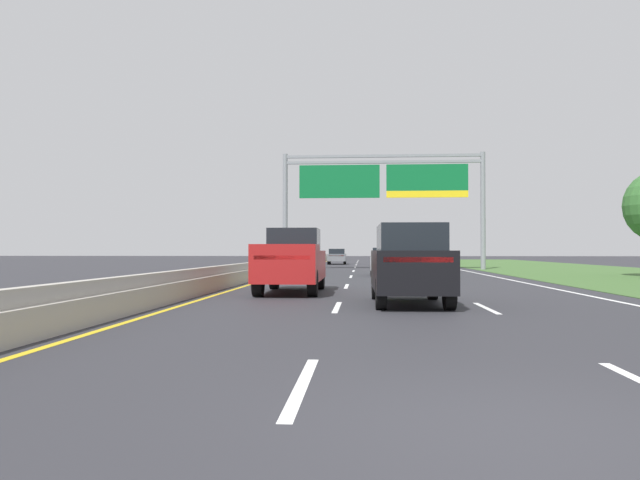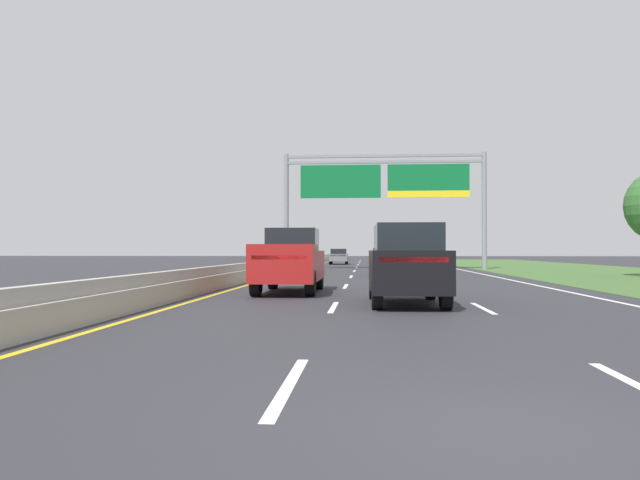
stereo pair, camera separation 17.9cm
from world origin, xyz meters
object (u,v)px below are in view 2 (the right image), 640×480
(car_navy_right_lane_sedan, at_px, (420,257))
(car_grey_left_lane_sedan, at_px, (339,256))
(car_black_centre_lane_suv, at_px, (406,263))
(overhead_sign_gantry, at_px, (384,186))
(pickup_truck_red, at_px, (290,261))
(car_silver_centre_lane_sedan, at_px, (387,261))

(car_navy_right_lane_sedan, distance_m, car_grey_left_lane_sedan, 10.15)
(car_navy_right_lane_sedan, bearing_deg, car_grey_left_lane_sedan, 49.90)
(car_navy_right_lane_sedan, height_order, car_black_centre_lane_suv, car_black_centre_lane_suv)
(overhead_sign_gantry, distance_m, pickup_truck_red, 26.10)
(car_silver_centre_lane_sedan, bearing_deg, car_grey_left_lane_sedan, 8.53)
(overhead_sign_gantry, bearing_deg, car_silver_centre_lane_sedan, -90.84)
(car_grey_left_lane_sedan, bearing_deg, car_silver_centre_lane_sedan, -172.52)
(car_navy_right_lane_sedan, xyz_separation_m, car_silver_centre_lane_sedan, (-3.62, -21.23, 0.00))
(car_black_centre_lane_suv, xyz_separation_m, car_silver_centre_lane_sedan, (0.10, 18.46, -0.28))
(pickup_truck_red, relative_size, car_grey_left_lane_sedan, 1.22)
(car_black_centre_lane_suv, height_order, car_silver_centre_lane_sedan, car_black_centre_lane_suv)
(car_silver_centre_lane_sedan, bearing_deg, pickup_truck_red, 165.57)
(car_navy_right_lane_sedan, bearing_deg, car_silver_centre_lane_sedan, 171.69)
(car_navy_right_lane_sedan, bearing_deg, overhead_sign_gantry, 162.43)
(car_navy_right_lane_sedan, relative_size, car_black_centre_lane_suv, 0.94)
(car_navy_right_lane_sedan, xyz_separation_m, car_black_centre_lane_suv, (-3.72, -39.69, 0.28))
(car_black_centre_lane_suv, distance_m, car_silver_centre_lane_sedan, 18.46)
(car_grey_left_lane_sedan, bearing_deg, pickup_truck_red, 179.69)
(car_navy_right_lane_sedan, bearing_deg, car_black_centre_lane_suv, 176.01)
(overhead_sign_gantry, xyz_separation_m, car_silver_centre_lane_sedan, (-0.16, -11.16, -5.39))
(overhead_sign_gantry, bearing_deg, car_navy_right_lane_sedan, 71.05)
(car_navy_right_lane_sedan, height_order, car_silver_centre_lane_sedan, same)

